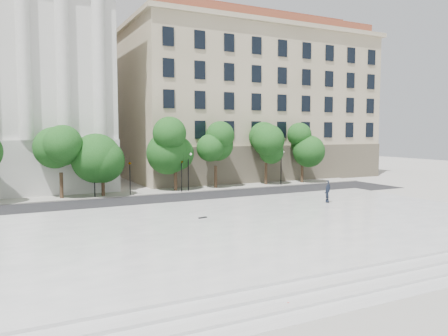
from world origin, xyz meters
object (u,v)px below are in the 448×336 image
Objects in this scene: traffic_light_east at (181,160)px; skateboard at (203,218)px; traffic_light_west at (130,162)px; person_lying at (327,200)px.

skateboard is at bearing -105.96° from traffic_light_east.
traffic_light_west is at bearing 180.00° from traffic_light_east.
traffic_light_west is 5.83m from traffic_light_east.
person_lying is at bearing -46.56° from traffic_light_west.
skateboard is at bearing 148.49° from person_lying.
person_lying is at bearing -60.95° from traffic_light_east.
person_lying is (8.28, -14.90, -2.99)m from traffic_light_east.
traffic_light_east is 17.31m from person_lying.
traffic_light_west is 0.98× the size of traffic_light_east.
skateboard is (-12.92, -1.33, -0.24)m from person_lying.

